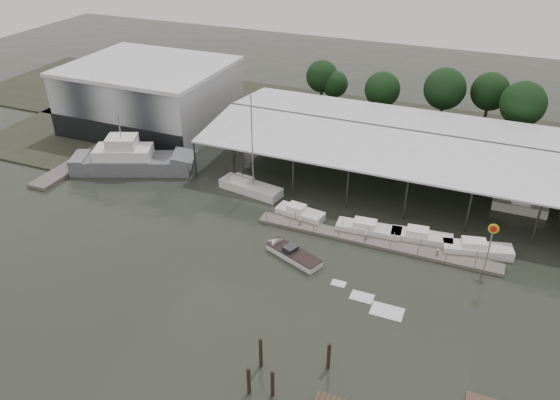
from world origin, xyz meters
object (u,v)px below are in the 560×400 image
at_px(shell_fuel_sign, 492,237).
at_px(white_sailboat, 250,187).
at_px(grey_trawler, 133,160).
at_px(speedboat_underway, 290,253).

height_order(shell_fuel_sign, white_sailboat, white_sailboat).
relative_size(shell_fuel_sign, white_sailboat, 0.40).
distance_m(shell_fuel_sign, grey_trawler, 48.54).
bearing_deg(speedboat_underway, white_sailboat, -25.93).
relative_size(grey_trawler, white_sailboat, 1.29).
bearing_deg(grey_trawler, speedboat_underway, -42.90).
bearing_deg(white_sailboat, grey_trawler, -167.80).
distance_m(grey_trawler, speedboat_underway, 30.19).
xyz_separation_m(grey_trawler, speedboat_underway, (28.21, -10.68, -1.19)).
bearing_deg(grey_trawler, shell_fuel_sign, -27.87).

